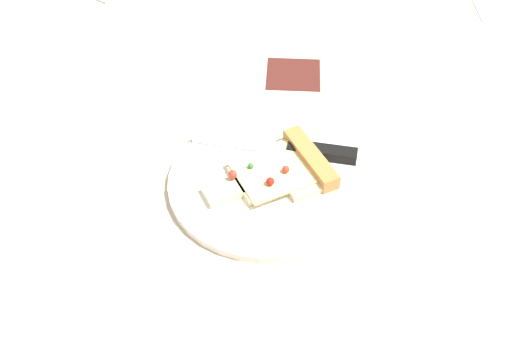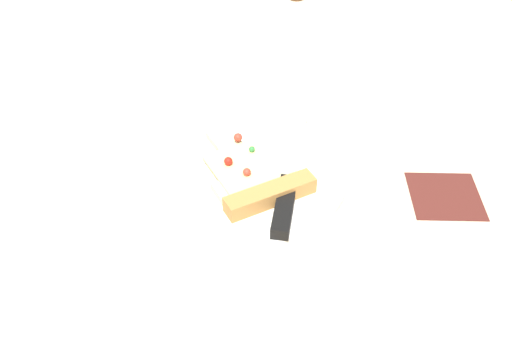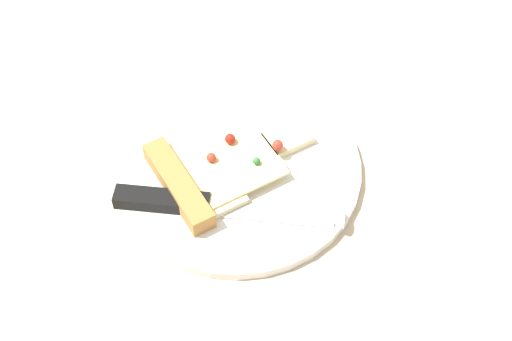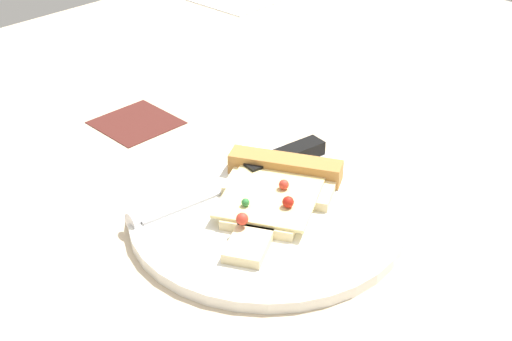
# 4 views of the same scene
# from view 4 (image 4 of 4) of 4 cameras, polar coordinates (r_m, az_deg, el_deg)

# --- Properties ---
(ground_plane) EXTENTS (1.47, 1.47, 0.03)m
(ground_plane) POSITION_cam_4_polar(r_m,az_deg,el_deg) (0.76, 6.02, -5.29)
(ground_plane) COLOR #C6B293
(ground_plane) RESTS_ON ground
(plate) EXTENTS (0.27, 0.27, 0.01)m
(plate) POSITION_cam_4_polar(r_m,az_deg,el_deg) (0.75, 0.86, -3.47)
(plate) COLOR white
(plate) RESTS_ON ground_plane
(pizza_slice) EXTENTS (0.15, 0.19, 0.02)m
(pizza_slice) POSITION_cam_4_polar(r_m,az_deg,el_deg) (0.77, 1.39, -1.57)
(pizza_slice) COLOR beige
(pizza_slice) RESTS_ON plate
(knife) EXTENTS (0.05, 0.24, 0.02)m
(knife) POSITION_cam_4_polar(r_m,az_deg,el_deg) (0.80, -0.44, -0.16)
(knife) COLOR silver
(knife) RESTS_ON plate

